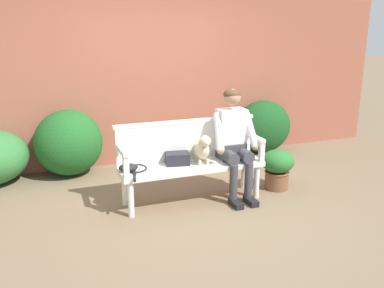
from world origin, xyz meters
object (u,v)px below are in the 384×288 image
at_px(baseball_glove, 128,168).
at_px(tennis_racket, 135,169).
at_px(garden_bench, 192,169).
at_px(dog_on_bench, 202,149).
at_px(person_seated, 233,138).
at_px(potted_plant, 277,167).
at_px(sports_bag, 177,159).

bearing_deg(baseball_glove, tennis_racket, 15.72).
xyz_separation_m(garden_bench, dog_on_bench, (0.12, -0.03, 0.25)).
height_order(person_seated, tennis_racket, person_seated).
distance_m(tennis_racket, potted_plant, 1.89).
distance_m(person_seated, potted_plant, 0.79).
bearing_deg(tennis_racket, person_seated, -1.57).
relative_size(garden_bench, potted_plant, 3.31).
xyz_separation_m(dog_on_bench, sports_bag, (-0.29, 0.09, -0.12)).
height_order(garden_bench, dog_on_bench, dog_on_bench).
distance_m(person_seated, tennis_racket, 1.25).
xyz_separation_m(baseball_glove, sports_bag, (0.60, 0.05, 0.02)).
relative_size(baseball_glove, sports_bag, 0.79).
bearing_deg(sports_bag, dog_on_bench, -17.84).
relative_size(garden_bench, dog_on_bench, 4.63).
height_order(dog_on_bench, sports_bag, dog_on_bench).
relative_size(sports_bag, potted_plant, 0.53).
bearing_deg(potted_plant, baseball_glove, 179.60).
height_order(dog_on_bench, tennis_racket, dog_on_bench).
distance_m(person_seated, dog_on_bench, 0.42).
height_order(garden_bench, baseball_glove, baseball_glove).
bearing_deg(garden_bench, sports_bag, 160.26).
distance_m(dog_on_bench, potted_plant, 1.13).
bearing_deg(potted_plant, tennis_racket, 179.16).
bearing_deg(tennis_racket, sports_bag, 3.68).
bearing_deg(person_seated, tennis_racket, 178.43).
relative_size(garden_bench, tennis_racket, 3.00).
bearing_deg(tennis_racket, garden_bench, -2.10).
bearing_deg(garden_bench, baseball_glove, 179.14).
bearing_deg(garden_bench, dog_on_bench, -15.17).
distance_m(dog_on_bench, sports_bag, 0.32).
height_order(baseball_glove, sports_bag, sports_bag).
xyz_separation_m(garden_bench, person_seated, (0.54, -0.01, 0.33)).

